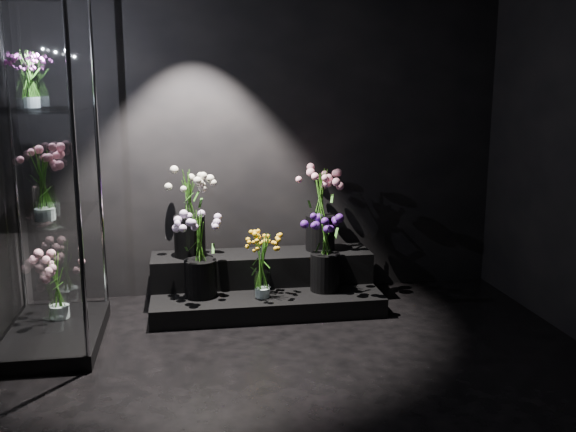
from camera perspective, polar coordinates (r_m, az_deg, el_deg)
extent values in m
plane|color=black|center=(3.90, 2.39, -15.63)|extent=(4.00, 4.00, 0.00)
plane|color=black|center=(5.45, -1.73, 7.60)|extent=(4.00, 0.00, 4.00)
plane|color=black|center=(1.61, 17.23, -2.94)|extent=(4.00, 0.00, 4.00)
cube|color=black|center=(5.26, -2.04, -7.31)|extent=(1.82, 0.81, 0.15)
cube|color=black|center=(5.39, -2.33, -4.59)|extent=(1.82, 0.40, 0.25)
cube|color=black|center=(4.87, -20.05, -9.92)|extent=(0.65, 1.08, 0.11)
cube|color=white|center=(4.64, -20.80, 0.09)|extent=(0.59, 1.02, 0.01)
cube|color=white|center=(4.56, -21.44, 8.77)|extent=(0.59, 1.02, 0.01)
cylinder|color=white|center=(5.02, -2.31, -6.08)|extent=(0.12, 0.12, 0.21)
cylinder|color=black|center=(5.08, -7.78, -5.48)|extent=(0.25, 0.25, 0.29)
cylinder|color=black|center=(5.18, 3.32, -4.99)|extent=(0.24, 0.24, 0.31)
cylinder|color=black|center=(5.28, -8.73, -1.77)|extent=(0.25, 0.25, 0.34)
cylinder|color=black|center=(5.43, 2.88, -1.48)|extent=(0.25, 0.25, 0.30)
cylinder|color=white|center=(4.40, -20.85, 1.07)|extent=(0.14, 0.14, 0.23)
cylinder|color=white|center=(4.67, -21.87, 10.19)|extent=(0.11, 0.11, 0.21)
cylinder|color=white|center=(4.99, -19.71, -7.06)|extent=(0.15, 0.15, 0.28)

